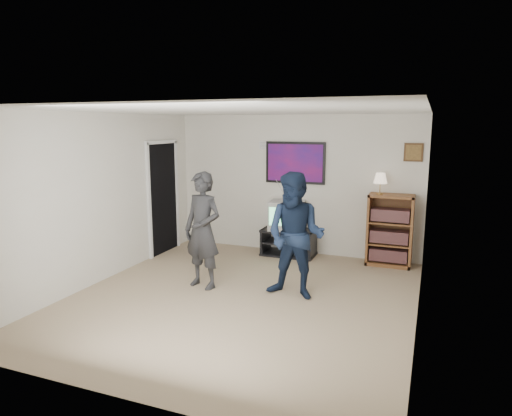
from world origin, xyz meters
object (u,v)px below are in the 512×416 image
Objects in this scene: media_stand at (289,242)px; bookshelf at (390,230)px; person_tall at (203,230)px; crt_television at (287,215)px; person_short at (295,236)px.

bookshelf is at bearing 1.37° from media_stand.
bookshelf is 3.18m from person_tall.
media_stand is 2.20m from person_tall.
crt_television reaches higher than media_stand.
person_short is at bearing 16.66° from person_tall.
media_stand is 0.80× the size of bookshelf.
crt_television is 1.78m from bookshelf.
person_tall is (-2.41, -2.06, 0.24)m from bookshelf.
crt_television is 2.11m from person_tall.
crt_television is at bearing 179.73° from media_stand.
crt_television is (-0.04, 0.00, 0.49)m from media_stand.
person_tall is (-0.67, -2.01, 0.60)m from media_stand.
person_short reaches higher than bookshelf.
person_short is (0.68, -1.91, 0.62)m from media_stand.
crt_television is 0.51× the size of bookshelf.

